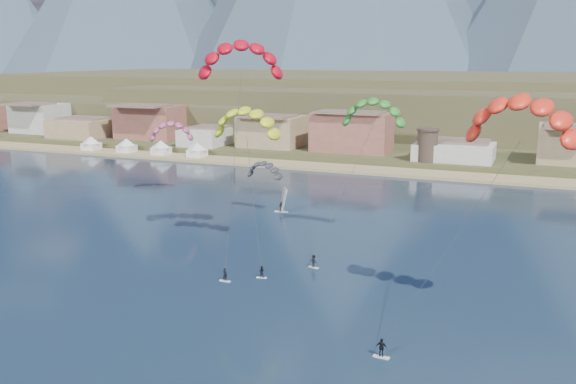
{
  "coord_description": "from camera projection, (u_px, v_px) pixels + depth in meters",
  "views": [
    {
      "loc": [
        31.94,
        -46.18,
        28.27
      ],
      "look_at": [
        0.0,
        32.0,
        10.0
      ],
      "focal_mm": 39.0,
      "sensor_mm": 36.0,
      "label": 1
    }
  ],
  "objects": [
    {
      "name": "distant_kite_pink",
      "position": [
        171.0,
        128.0,
        128.03
      ],
      "size": [
        9.9,
        7.86,
        17.3
      ],
      "color": "#262626",
      "rests_on": "ground"
    },
    {
      "name": "watchtower",
      "position": [
        427.0,
        145.0,
        159.52
      ],
      "size": [
        5.82,
        5.82,
        8.6
      ],
      "color": "#47382D",
      "rests_on": "ground"
    },
    {
      "name": "beach_tents",
      "position": [
        143.0,
        143.0,
        182.88
      ],
      "size": [
        43.4,
        6.4,
        5.0
      ],
      "color": "white",
      "rests_on": "ground"
    },
    {
      "name": "distant_kite_dark",
      "position": [
        264.0,
        167.0,
        114.93
      ],
      "size": [
        7.59,
        5.81,
        11.92
      ],
      "color": "#262626",
      "rests_on": "ground"
    },
    {
      "name": "town",
      "position": [
        278.0,
        128.0,
        183.05
      ],
      "size": [
        400.0,
        24.0,
        12.0
      ],
      "color": "silver",
      "rests_on": "ground"
    },
    {
      "name": "land",
      "position": [
        508.0,
        89.0,
        566.26
      ],
      "size": [
        2200.0,
        900.0,
        4.0
      ],
      "color": "brown",
      "rests_on": "ground"
    },
    {
      "name": "ground",
      "position": [
        161.0,
        360.0,
        59.57
      ],
      "size": [
        2400.0,
        2400.0,
        0.0
      ],
      "primitive_type": "plane",
      "color": "black",
      "rests_on": "ground"
    },
    {
      "name": "kitesurfer_yellow",
      "position": [
        246.0,
        118.0,
        89.3
      ],
      "size": [
        12.93,
        12.91,
        23.45
      ],
      "color": "silver",
      "rests_on": "ground"
    },
    {
      "name": "windsurfer",
      "position": [
        282.0,
        205.0,
        116.15
      ],
      "size": [
        2.54,
        2.75,
        4.51
      ],
      "color": "silver",
      "rests_on": "ground"
    },
    {
      "name": "foothills",
      "position": [
        520.0,
        104.0,
        259.71
      ],
      "size": [
        940.0,
        210.0,
        18.0
      ],
      "color": "brown",
      "rests_on": "ground"
    },
    {
      "name": "kitesurfer_red",
      "position": [
        241.0,
        54.0,
        86.79
      ],
      "size": [
        13.3,
        17.85,
        32.31
      ],
      "color": "silver",
      "rests_on": "ground"
    },
    {
      "name": "kitesurfer_green",
      "position": [
        373.0,
        109.0,
        93.31
      ],
      "size": [
        10.26,
        17.76,
        25.13
      ],
      "color": "silver",
      "rests_on": "ground"
    },
    {
      "name": "beach",
      "position": [
        400.0,
        172.0,
        155.42
      ],
      "size": [
        2200.0,
        12.0,
        0.9
      ],
      "color": "tan",
      "rests_on": "ground"
    },
    {
      "name": "kitesurfer_orange",
      "position": [
        522.0,
        112.0,
        62.35
      ],
      "size": [
        17.77,
        16.3,
        27.79
      ],
      "color": "silver",
      "rests_on": "ground"
    }
  ]
}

